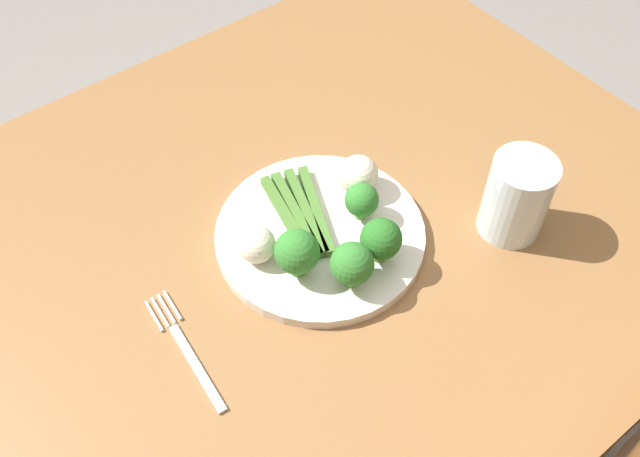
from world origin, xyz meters
TOP-DOWN VIEW (x-y plane):
  - dining_table at (0.00, 0.00)m, footprint 1.11×0.82m
  - plate at (0.05, -0.03)m, footprint 0.26×0.26m
  - asparagus_bundle at (0.05, 0.01)m, footprint 0.09×0.15m
  - broccoli_near_center at (0.08, -0.10)m, footprint 0.05×0.05m
  - broccoli_front_left at (0.03, -0.11)m, footprint 0.05×0.05m
  - broccoli_outer_edge at (0.10, -0.04)m, footprint 0.04×0.04m
  - broccoli_back_right at (-0.01, -0.06)m, footprint 0.05×0.05m
  - cauliflower_edge at (0.13, -0.00)m, footprint 0.05×0.05m
  - cauliflower_left at (-0.03, -0.01)m, footprint 0.04×0.04m
  - fork at (-0.16, -0.06)m, footprint 0.03×0.17m
  - water_glass at (0.25, -0.15)m, footprint 0.08×0.08m

SIDE VIEW (x-z plane):
  - dining_table at x=0.00m, z-range 0.24..0.97m
  - fork at x=-0.16m, z-range 0.72..0.73m
  - plate at x=0.05m, z-range 0.72..0.74m
  - asparagus_bundle at x=0.05m, z-range 0.74..0.75m
  - cauliflower_left at x=-0.03m, z-range 0.74..0.78m
  - cauliflower_edge at x=0.13m, z-range 0.74..0.79m
  - broccoli_outer_edge at x=0.10m, z-range 0.74..0.79m
  - broccoli_near_center at x=0.08m, z-range 0.74..0.80m
  - broccoli_front_left at x=0.03m, z-range 0.74..0.80m
  - broccoli_back_right at x=-0.01m, z-range 0.74..0.81m
  - water_glass at x=0.25m, z-range 0.72..0.83m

